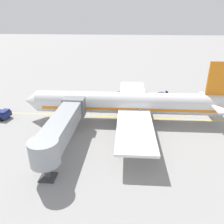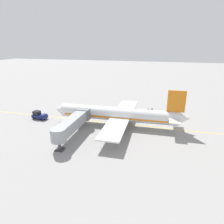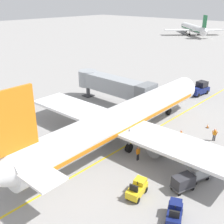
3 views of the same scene
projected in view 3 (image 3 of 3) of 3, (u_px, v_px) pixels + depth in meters
The scene contains 15 objects.
ground_plane at pixel (134, 141), 35.69m from camera, with size 400.00×400.00×0.00m, color gray.
gate_lead_in_line at pixel (134, 141), 35.69m from camera, with size 0.24×80.00×0.01m, color gold.
parked_airliner at pixel (123, 118), 34.55m from camera, with size 30.12×37.27×10.63m.
jet_bridge at pixel (113, 85), 46.79m from camera, with size 15.90×3.50×4.98m.
pushback_tractor at pixel (199, 89), 52.55m from camera, with size 2.76×4.65×2.40m.
baggage_tug_lead at pixel (137, 189), 25.72m from camera, with size 1.73×2.69×1.62m.
baggage_tug_trailing at pixel (175, 213), 22.80m from camera, with size 2.14×2.77×1.62m.
baggage_cart_front at pixel (210, 160), 29.84m from camera, with size 1.94×2.97×1.58m.
baggage_cart_second_in_train at pixel (199, 172), 27.83m from camera, with size 1.94×2.97×1.58m.
baggage_cart_third_in_train at pixel (183, 182), 26.32m from camera, with size 1.94×2.97×1.58m.
ground_crew_wing_walker at pixel (138, 153), 31.18m from camera, with size 0.29×0.73×1.69m.
ground_crew_loader at pixel (215, 134), 35.46m from camera, with size 0.71×0.36×1.69m.
ground_crew_marshaller at pixel (181, 135), 35.10m from camera, with size 0.35×0.71×1.69m.
safety_cone_nose_left at pixel (208, 126), 39.22m from camera, with size 0.36×0.36×0.59m.
distant_taxiing_airliner at pixel (193, 29), 135.36m from camera, with size 27.87×27.63×10.10m.
Camera 3 is at (19.12, -25.14, 17.28)m, focal length 44.04 mm.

